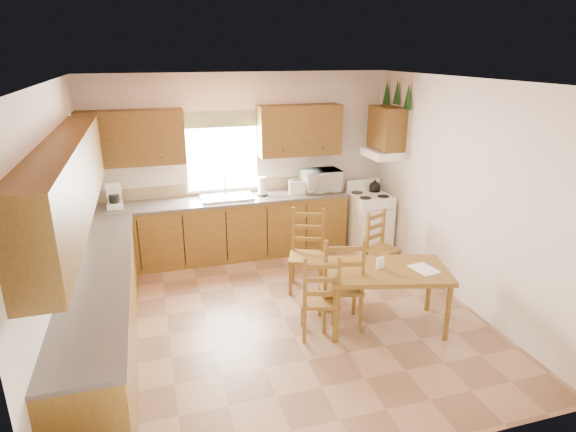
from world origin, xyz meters
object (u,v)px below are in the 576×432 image
object	(u,v)px
stove	(369,222)
chair_far_right	(383,245)
dining_table	(385,297)
chair_near_right	(341,280)
chair_near_left	(320,294)
chair_far_left	(307,252)
microwave	(321,181)

from	to	relation	value
stove	chair_far_right	size ratio (longest dim) A/B	0.95
dining_table	chair_near_right	bearing A→B (deg)	173.93
chair_near_left	chair_far_left	xyz separation A→B (m)	(0.20, 1.04, 0.04)
stove	chair_far_right	bearing A→B (deg)	-108.47
stove	dining_table	xyz separation A→B (m)	(-0.82, -2.16, -0.08)
chair_near_left	stove	bearing A→B (deg)	-112.17
microwave	chair_near_left	world-z (taller)	microwave
microwave	dining_table	xyz separation A→B (m)	(-0.11, -2.45, -0.73)
chair_far_right	chair_near_right	bearing A→B (deg)	-158.59
microwave	chair_far_left	bearing A→B (deg)	-119.86
dining_table	chair_far_left	size ratio (longest dim) A/B	1.25
chair_far_right	chair_far_left	bearing A→B (deg)	162.24
microwave	chair_near_left	xyz separation A→B (m)	(-0.89, -2.41, -0.60)
dining_table	chair_far_left	world-z (taller)	chair_far_left
chair_near_left	chair_far_left	bearing A→B (deg)	-86.13
chair_near_left	chair_far_right	xyz separation A→B (m)	(1.34, 1.13, -0.04)
stove	chair_near_left	world-z (taller)	chair_near_left
chair_near_left	chair_far_right	world-z (taller)	chair_near_left
chair_near_left	chair_far_right	distance (m)	1.75
microwave	stove	bearing A→B (deg)	-25.28
dining_table	chair_far_right	size ratio (longest dim) A/B	1.47
chair_far_right	stove	bearing A→B (deg)	53.19
chair_far_left	dining_table	bearing A→B (deg)	-39.94
stove	chair_far_left	world-z (taller)	chair_far_left
chair_near_right	dining_table	bearing A→B (deg)	172.64
stove	chair_far_left	size ratio (longest dim) A/B	0.81
chair_far_left	chair_near_left	bearing A→B (deg)	-78.48
microwave	dining_table	world-z (taller)	microwave
chair_near_left	chair_far_left	world-z (taller)	chair_far_left
microwave	chair_far_right	size ratio (longest dim) A/B	0.61
chair_near_right	chair_near_left	bearing A→B (deg)	37.68
chair_far_left	chair_far_right	size ratio (longest dim) A/B	1.18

